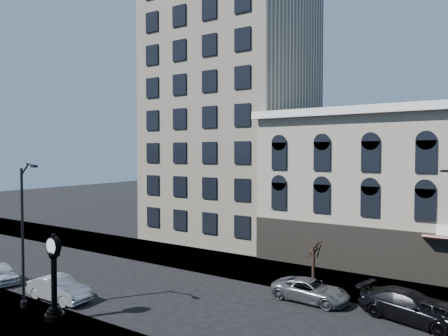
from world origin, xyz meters
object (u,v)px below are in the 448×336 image
Objects in this scene: car_near_a at (2,273)px; car_near_b at (59,289)px; street_clock at (54,280)px; street_lamp_near at (26,197)px.

car_near_b reaches higher than car_near_a.
street_clock is at bearing -90.10° from car_near_a.
street_lamp_near is at bearing -174.89° from street_clock.
street_clock is 9.31m from car_near_a.
street_lamp_near is 9.11m from car_near_a.
street_lamp_near is 1.96× the size of car_near_b.
street_clock is at bearing 14.13° from street_lamp_near.
street_lamp_near is 6.21m from car_near_b.
street_clock is 1.06× the size of car_near_b.
car_near_a is at bearing 170.24° from street_clock.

